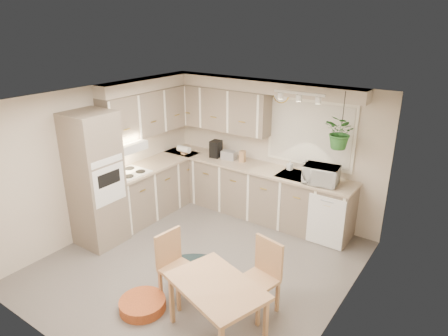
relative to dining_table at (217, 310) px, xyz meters
The scene contains 35 objects.
floor 1.45m from the dining_table, 136.53° to the left, with size 4.20×4.20×0.00m, color #645D58.
ceiling 2.50m from the dining_table, 136.53° to the left, with size 4.20×4.20×0.00m, color white.
wall_back 3.35m from the dining_table, 108.41° to the left, with size 4.00×0.04×2.40m, color beige.
wall_front 1.75m from the dining_table, 132.03° to the right, with size 4.00×0.04×2.40m, color beige.
wall_left 3.29m from the dining_table, 162.24° to the left, with size 0.04×4.20×2.40m, color beige.
wall_right 1.63m from the dining_table, 44.66° to the left, with size 0.04×4.20×2.40m, color beige.
base_cab_left 3.29m from the dining_table, 145.89° to the left, with size 0.60×1.85×0.90m, color gray.
base_cab_back 3.03m from the dining_table, 113.80° to the left, with size 3.60×0.60×0.90m, color gray.
counter_left 3.33m from the dining_table, 145.80° to the left, with size 0.64×1.89×0.04m, color tan.
counter_back 3.07m from the dining_table, 113.88° to the left, with size 3.64×0.64×0.04m, color tan.
oven_stack 2.85m from the dining_table, 167.60° to the left, with size 0.65×0.65×2.10m, color gray.
wall_oven_face 2.55m from the dining_table, 166.00° to the left, with size 0.02×0.56×0.58m, color white.
upper_cab_left 3.77m from the dining_table, 145.34° to the left, with size 0.35×2.00×0.75m, color gray.
upper_cab_back 3.83m from the dining_table, 124.94° to the left, with size 2.00×0.35×0.75m, color gray.
soffit_left 4.00m from the dining_table, 145.57° to the left, with size 0.30×2.00×0.20m, color beige.
soffit_back 3.72m from the dining_table, 112.71° to the left, with size 3.60×0.30×0.20m, color beige.
cooktop 3.05m from the dining_table, 154.86° to the left, with size 0.52×0.58×0.02m, color white.
range_hood 3.18m from the dining_table, 155.02° to the left, with size 0.40×0.60×0.14m, color white.
window_blinds 3.31m from the dining_table, 96.03° to the left, with size 1.40×0.02×1.00m, color silver.
window_frame 3.32m from the dining_table, 96.01° to the left, with size 1.50×0.02×1.10m, color white.
sink 2.84m from the dining_table, 96.61° to the left, with size 0.70×0.48×0.10m, color #ACAFB4.
dishwasher_front 2.47m from the dining_table, 83.52° to the left, with size 0.58×0.01×0.83m, color white.
track_light_bar 3.23m from the dining_table, 97.26° to the left, with size 0.80×0.04×0.04m, color white.
wall_clock 3.66m from the dining_table, 106.00° to the left, with size 0.30×0.30×0.03m, color #E9C352.
dining_table is the anchor object (origin of this frame).
chair_left 0.80m from the dining_table, 162.18° to the left, with size 0.42×0.42×0.89m, color tan.
chair_back 0.63m from the dining_table, 74.00° to the left, with size 0.43×0.43×0.92m, color tan.
braided_rug 1.28m from the dining_table, 137.40° to the left, with size 1.08×0.81×0.01m, color black.
pet_bed 1.04m from the dining_table, 169.30° to the right, with size 0.57×0.57×0.13m, color #B75124.
microwave 2.78m from the dining_table, 88.57° to the left, with size 0.53×0.29×0.36m, color white.
soap_bottle 3.04m from the dining_table, 101.26° to the left, with size 0.08×0.18×0.08m, color white.
hanging_plant 3.03m from the dining_table, 83.41° to the left, with size 0.45×0.50×0.39m, color #2A6729.
coffee_maker 3.50m from the dining_table, 126.00° to the left, with size 0.17×0.21×0.31m, color black.
toaster 3.36m from the dining_table, 121.98° to the left, with size 0.26×0.15×0.16m, color #ACAFB4.
knife_block 3.25m from the dining_table, 117.45° to the left, with size 0.09×0.09×0.21m, color tan.
Camera 1 is at (3.12, -3.84, 3.37)m, focal length 32.00 mm.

